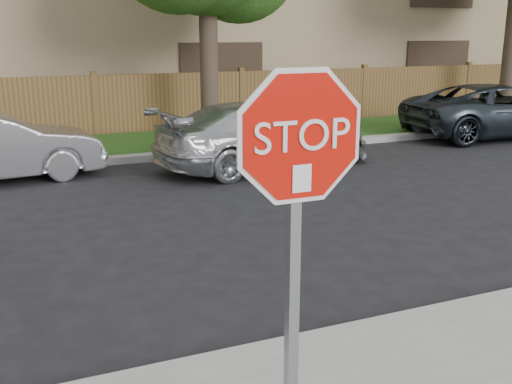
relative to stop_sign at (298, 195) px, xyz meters
name	(u,v)px	position (x,y,z in m)	size (l,w,h in m)	color
ground	(294,344)	(0.75, 1.48, -1.83)	(90.00, 90.00, 0.00)	black
far_curb	(121,159)	(0.75, 9.63, -1.75)	(70.00, 0.30, 0.15)	gray
grass_strip	(108,147)	(0.75, 11.28, -1.77)	(70.00, 3.00, 0.12)	#1E4714
fence	(95,107)	(0.75, 12.88, -1.03)	(70.00, 0.12, 1.60)	brown
apartment_building	(64,4)	(0.75, 18.48, 1.70)	(35.20, 9.20, 7.20)	tan
stop_sign	(298,195)	(0.00, 0.00, 0.00)	(1.01, 0.13, 2.55)	gray
sedan_right	(265,135)	(3.38, 8.11, -1.17)	(1.85, 4.54, 1.32)	silver
sedan_far_right	(498,111)	(10.40, 9.08, -1.15)	(2.27, 4.91, 1.37)	#303840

